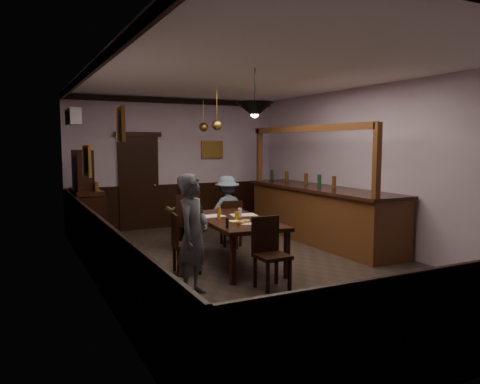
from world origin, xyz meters
TOP-DOWN VIEW (x-y plane):
  - room at (0.00, 0.00)m, footprint 5.01×8.01m
  - dining_table at (-0.29, 0.24)m, footprint 1.16×2.27m
  - chair_far_left at (-0.65, 1.53)m, footprint 0.49×0.49m
  - chair_far_right at (0.24, 1.48)m, footprint 0.45×0.45m
  - chair_near at (-0.40, -1.08)m, footprint 0.42×0.42m
  - chair_side at (-1.23, 0.11)m, footprint 0.44×0.44m
  - person_standing at (-1.43, -0.93)m, footprint 0.68×0.67m
  - person_seated_left at (-0.62, 1.82)m, footprint 0.69×0.55m
  - person_seated_right at (0.27, 1.75)m, footprint 0.87×0.51m
  - newspaper_left at (-0.54, 0.61)m, footprint 0.44×0.33m
  - newspaper_right at (-0.00, 0.48)m, footprint 0.47×0.37m
  - napkin at (-0.40, 0.00)m, footprint 0.16×0.16m
  - saucer at (-0.06, -0.29)m, footprint 0.15×0.15m
  - coffee_cup at (-0.03, -0.29)m, footprint 0.09×0.09m
  - pastry_plate at (-0.37, -0.33)m, footprint 0.22×0.22m
  - pastry_ring_a at (-0.45, -0.30)m, footprint 0.13×0.13m
  - pastry_ring_b at (-0.33, -0.24)m, footprint 0.13×0.13m
  - soda_can at (-0.29, 0.16)m, footprint 0.07×0.07m
  - beer_glass at (-0.53, 0.30)m, footprint 0.06×0.06m
  - water_glass at (-0.15, 0.32)m, footprint 0.06×0.06m
  - pepper_mill at (-0.74, -0.45)m, footprint 0.04×0.04m
  - sideboard at (-2.21, 2.85)m, footprint 0.49×1.38m
  - bar_counter at (1.99, 1.06)m, footprint 0.95×4.08m
  - door_back at (-0.90, 3.95)m, footprint 0.90×0.06m
  - ac_unit at (-2.38, 2.90)m, footprint 0.20×0.85m
  - picture_left_small at (-2.46, -1.60)m, footprint 0.04×0.28m
  - picture_left_large at (-2.46, 0.80)m, footprint 0.04×0.62m
  - picture_back at (0.90, 3.96)m, footprint 0.55×0.04m
  - pendant_iron at (-0.35, -0.56)m, footprint 0.56×0.56m
  - pendant_brass_mid at (0.10, 1.82)m, footprint 0.20×0.20m
  - pendant_brass_far at (0.30, 3.00)m, footprint 0.20×0.20m

SIDE VIEW (x-z plane):
  - chair_far_right at x=0.24m, z-range 0.04..0.92m
  - chair_side at x=-1.23m, z-range 0.04..0.96m
  - chair_near at x=-0.40m, z-range 0.05..1.01m
  - chair_far_left at x=-0.65m, z-range 0.05..1.09m
  - bar_counter at x=1.99m, z-range -0.56..1.73m
  - person_seated_right at x=0.27m, z-range 0.00..1.32m
  - person_seated_left at x=-0.62m, z-range 0.00..1.35m
  - dining_table at x=-0.29m, z-range 0.31..1.06m
  - sideboard at x=-2.21m, z-range -0.18..1.64m
  - napkin at x=-0.40m, z-range 0.75..0.75m
  - newspaper_left at x=-0.54m, z-range 0.75..0.76m
  - newspaper_right at x=0.00m, z-range 0.75..0.76m
  - saucer at x=-0.06m, z-range 0.75..0.76m
  - pastry_plate at x=-0.37m, z-range 0.75..0.76m
  - pastry_ring_a at x=-0.45m, z-range 0.77..0.81m
  - pastry_ring_b at x=-0.33m, z-range 0.77..0.81m
  - person_standing at x=-1.43m, z-range 0.00..1.57m
  - coffee_cup at x=-0.03m, z-range 0.76..0.84m
  - soda_can at x=-0.29m, z-range 0.75..0.87m
  - pepper_mill at x=-0.74m, z-range 0.75..0.89m
  - water_glass at x=-0.15m, z-range 0.75..0.90m
  - beer_glass at x=-0.53m, z-range 0.75..0.95m
  - door_back at x=-0.90m, z-range 0.00..2.10m
  - room at x=0.00m, z-range -0.01..3.01m
  - picture_left_large at x=-2.46m, z-range 1.46..1.94m
  - picture_back at x=0.90m, z-range 1.59..2.01m
  - picture_left_small at x=-2.46m, z-range 1.97..2.33m
  - pendant_brass_mid at x=0.10m, z-range 1.89..2.70m
  - pendant_brass_far at x=0.30m, z-range 1.89..2.70m
  - pendant_iron at x=-0.35m, z-range 2.08..2.77m
  - ac_unit at x=-2.38m, z-range 2.30..2.60m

